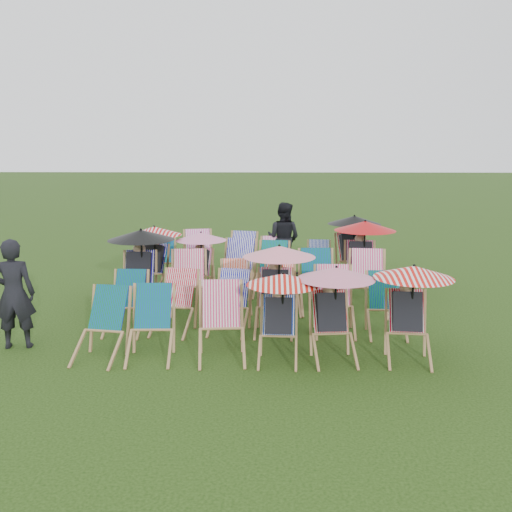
{
  "coord_description": "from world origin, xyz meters",
  "views": [
    {
      "loc": [
        0.27,
        -9.48,
        2.83
      ],
      "look_at": [
        0.04,
        0.34,
        0.9
      ],
      "focal_mm": 40.0,
      "sensor_mm": 36.0,
      "label": 1
    }
  ],
  "objects_px": {
    "deckchair_0": "(101,325)",
    "person_rear": "(283,238)",
    "person_left": "(14,294)",
    "deckchair_29": "(353,246)",
    "deckchair_5": "(410,311)"
  },
  "relations": [
    {
      "from": "person_rear",
      "to": "deckchair_5",
      "type": "bearing_deg",
      "value": 131.93
    },
    {
      "from": "person_left",
      "to": "person_rear",
      "type": "bearing_deg",
      "value": -139.48
    },
    {
      "from": "deckchair_29",
      "to": "person_rear",
      "type": "distance_m",
      "value": 1.52
    },
    {
      "from": "deckchair_0",
      "to": "person_rear",
      "type": "height_order",
      "value": "person_rear"
    },
    {
      "from": "deckchair_0",
      "to": "deckchair_29",
      "type": "bearing_deg",
      "value": 58.94
    },
    {
      "from": "deckchair_0",
      "to": "person_left",
      "type": "height_order",
      "value": "person_left"
    },
    {
      "from": "deckchair_29",
      "to": "person_rear",
      "type": "bearing_deg",
      "value": 155.43
    },
    {
      "from": "deckchair_0",
      "to": "deckchair_5",
      "type": "height_order",
      "value": "deckchair_5"
    },
    {
      "from": "deckchair_0",
      "to": "person_rear",
      "type": "relative_size",
      "value": 0.58
    },
    {
      "from": "deckchair_29",
      "to": "deckchair_0",
      "type": "bearing_deg",
      "value": -139.72
    },
    {
      "from": "deckchair_5",
      "to": "deckchair_29",
      "type": "xyz_separation_m",
      "value": [
        -0.08,
        4.67,
        0.04
      ]
    },
    {
      "from": "deckchair_5",
      "to": "person_left",
      "type": "bearing_deg",
      "value": -177.78
    },
    {
      "from": "person_left",
      "to": "deckchair_29",
      "type": "bearing_deg",
      "value": -151.12
    },
    {
      "from": "deckchair_5",
      "to": "deckchair_29",
      "type": "height_order",
      "value": "deckchair_29"
    },
    {
      "from": "deckchair_5",
      "to": "deckchair_29",
      "type": "bearing_deg",
      "value": 96.55
    }
  ]
}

